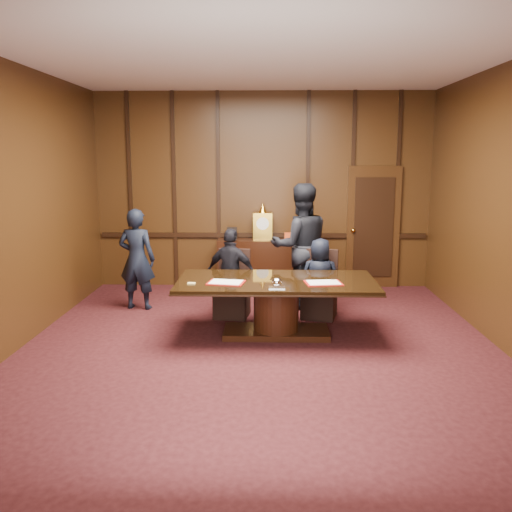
{
  "coord_description": "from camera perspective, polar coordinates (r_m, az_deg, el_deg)",
  "views": [
    {
      "loc": [
        0.11,
        -6.31,
        2.36
      ],
      "look_at": [
        -0.06,
        0.81,
        1.05
      ],
      "focal_mm": 38.0,
      "sensor_mm": 36.0,
      "label": 1
    }
  ],
  "objects": [
    {
      "name": "inkstand",
      "position": [
        6.7,
        2.22,
        -2.94
      ],
      "size": [
        0.2,
        0.14,
        0.12
      ],
      "color": "white",
      "rests_on": "conference_table"
    },
    {
      "name": "sideboard",
      "position": [
        9.76,
        0.71,
        -0.66
      ],
      "size": [
        1.6,
        0.45,
        1.54
      ],
      "color": "black",
      "rests_on": "ground"
    },
    {
      "name": "room",
      "position": [
        6.48,
        1.0,
        4.77
      ],
      "size": [
        7.0,
        7.04,
        3.5
      ],
      "color": "black",
      "rests_on": "ground"
    },
    {
      "name": "folder_right",
      "position": [
        7.0,
        7.11,
        -2.82
      ],
      "size": [
        0.5,
        0.39,
        0.02
      ],
      "rotation": [
        0.0,
        0.0,
        0.13
      ],
      "color": "#9E140E",
      "rests_on": "conference_table"
    },
    {
      "name": "signatory_right",
      "position": [
        8.0,
        6.74,
        -2.38
      ],
      "size": [
        0.62,
        0.43,
        1.2
      ],
      "primitive_type": "imported",
      "rotation": [
        0.0,
        0.0,
        3.06
      ],
      "color": "black",
      "rests_on": "ground"
    },
    {
      "name": "folder_left",
      "position": [
        6.98,
        -3.17,
        -2.79
      ],
      "size": [
        0.51,
        0.4,
        0.02
      ],
      "rotation": [
        0.0,
        0.0,
        -0.17
      ],
      "color": "#9E140E",
      "rests_on": "conference_table"
    },
    {
      "name": "signatory_left",
      "position": [
        7.97,
        -2.6,
        -1.87
      ],
      "size": [
        0.84,
        0.56,
        1.33
      ],
      "primitive_type": "imported",
      "rotation": [
        0.0,
        0.0,
        2.81
      ],
      "color": "black",
      "rests_on": "ground"
    },
    {
      "name": "conference_table",
      "position": [
        7.21,
        2.15,
        -4.46
      ],
      "size": [
        2.62,
        1.32,
        0.76
      ],
      "color": "black",
      "rests_on": "ground"
    },
    {
      "name": "chair_left",
      "position": [
        8.13,
        -2.52,
        -4.33
      ],
      "size": [
        0.54,
        0.54,
        0.99
      ],
      "rotation": [
        0.0,
        0.0,
        -0.14
      ],
      "color": "black",
      "rests_on": "ground"
    },
    {
      "name": "witness_left",
      "position": [
        8.62,
        -12.42,
        -0.32
      ],
      "size": [
        0.62,
        0.46,
        1.58
      ],
      "primitive_type": "imported",
      "rotation": [
        0.0,
        0.0,
        3.0
      ],
      "color": "black",
      "rests_on": "ground"
    },
    {
      "name": "chair_right",
      "position": [
        8.15,
        6.69,
        -4.36
      ],
      "size": [
        0.58,
        0.58,
        0.99
      ],
      "rotation": [
        0.0,
        0.0,
        -0.25
      ],
      "color": "black",
      "rests_on": "ground"
    },
    {
      "name": "witness_right",
      "position": [
        8.5,
        4.72,
        1.04
      ],
      "size": [
        1.07,
        0.9,
        1.96
      ],
      "primitive_type": "imported",
      "rotation": [
        0.0,
        0.0,
        3.33
      ],
      "color": "black",
      "rests_on": "ground"
    },
    {
      "name": "notepad",
      "position": [
        6.97,
        -6.82,
        -2.88
      ],
      "size": [
        0.1,
        0.07,
        0.01
      ],
      "primitive_type": "cube",
      "rotation": [
        0.0,
        0.0,
        -0.03
      ],
      "color": "#D8BA69",
      "rests_on": "conference_table"
    }
  ]
}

